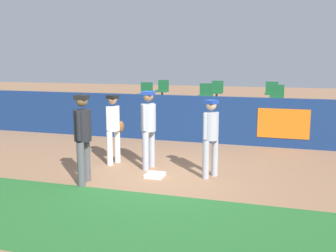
{
  "coord_description": "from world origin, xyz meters",
  "views": [
    {
      "loc": [
        2.73,
        -8.22,
        2.62
      ],
      "look_at": [
        -0.07,
        0.86,
        1.0
      ],
      "focal_mm": 42.06,
      "sensor_mm": 36.0,
      "label": 1
    }
  ],
  "objects_px": {
    "player_coach_visitor": "(211,133)",
    "player_umpire": "(83,133)",
    "seat_back_right": "(272,92)",
    "seat_front_right": "(277,96)",
    "first_base": "(155,175)",
    "player_runner_visitor": "(148,124)",
    "seat_front_center": "(206,94)",
    "seat_front_left": "(146,93)",
    "player_fielder_home": "(113,125)",
    "seat_back_left": "(163,89)",
    "seat_back_center": "(217,90)"
  },
  "relations": [
    {
      "from": "first_base",
      "to": "player_runner_visitor",
      "type": "height_order",
      "value": "player_runner_visitor"
    },
    {
      "from": "first_base",
      "to": "player_fielder_home",
      "type": "height_order",
      "value": "player_fielder_home"
    },
    {
      "from": "player_runner_visitor",
      "to": "seat_front_center",
      "type": "height_order",
      "value": "player_runner_visitor"
    },
    {
      "from": "player_umpire",
      "to": "seat_back_center",
      "type": "relative_size",
      "value": 2.25
    },
    {
      "from": "player_coach_visitor",
      "to": "seat_back_center",
      "type": "bearing_deg",
      "value": -141.91
    },
    {
      "from": "first_base",
      "to": "player_coach_visitor",
      "type": "distance_m",
      "value": 1.58
    },
    {
      "from": "player_coach_visitor",
      "to": "player_umpire",
      "type": "relative_size",
      "value": 0.92
    },
    {
      "from": "seat_front_right",
      "to": "player_coach_visitor",
      "type": "bearing_deg",
      "value": -103.51
    },
    {
      "from": "seat_front_right",
      "to": "player_umpire",
      "type": "bearing_deg",
      "value": -120.27
    },
    {
      "from": "player_runner_visitor",
      "to": "seat_front_left",
      "type": "distance_m",
      "value": 5.18
    },
    {
      "from": "seat_front_right",
      "to": "seat_back_center",
      "type": "bearing_deg",
      "value": 142.26
    },
    {
      "from": "seat_front_right",
      "to": "seat_back_left",
      "type": "distance_m",
      "value": 4.91
    },
    {
      "from": "seat_front_right",
      "to": "seat_back_right",
      "type": "height_order",
      "value": "same"
    },
    {
      "from": "first_base",
      "to": "player_coach_visitor",
      "type": "bearing_deg",
      "value": 16.38
    },
    {
      "from": "player_runner_visitor",
      "to": "player_umpire",
      "type": "xyz_separation_m",
      "value": [
        -0.91,
        -1.51,
        0.01
      ]
    },
    {
      "from": "seat_back_right",
      "to": "seat_front_right",
      "type": "bearing_deg",
      "value": -82.19
    },
    {
      "from": "player_umpire",
      "to": "seat_front_left",
      "type": "height_order",
      "value": "player_umpire"
    },
    {
      "from": "player_umpire",
      "to": "first_base",
      "type": "bearing_deg",
      "value": 116.15
    },
    {
      "from": "seat_front_center",
      "to": "seat_front_left",
      "type": "xyz_separation_m",
      "value": [
        -2.24,
        -0.0,
        -0.0
      ]
    },
    {
      "from": "seat_front_right",
      "to": "seat_back_center",
      "type": "relative_size",
      "value": 1.0
    },
    {
      "from": "seat_back_left",
      "to": "player_coach_visitor",
      "type": "bearing_deg",
      "value": -64.12
    },
    {
      "from": "player_coach_visitor",
      "to": "seat_front_right",
      "type": "relative_size",
      "value": 2.07
    },
    {
      "from": "player_umpire",
      "to": "seat_front_right",
      "type": "relative_size",
      "value": 2.25
    },
    {
      "from": "seat_back_left",
      "to": "player_runner_visitor",
      "type": "bearing_deg",
      "value": -74.94
    },
    {
      "from": "player_umpire",
      "to": "seat_back_right",
      "type": "bearing_deg",
      "value": 148.36
    },
    {
      "from": "seat_back_left",
      "to": "seat_front_center",
      "type": "height_order",
      "value": "same"
    },
    {
      "from": "player_coach_visitor",
      "to": "player_umpire",
      "type": "bearing_deg",
      "value": -34.32
    },
    {
      "from": "seat_front_left",
      "to": "player_runner_visitor",
      "type": "bearing_deg",
      "value": -68.99
    },
    {
      "from": "first_base",
      "to": "player_umpire",
      "type": "xyz_separation_m",
      "value": [
        -1.28,
        -0.89,
        1.06
      ]
    },
    {
      "from": "player_fielder_home",
      "to": "player_runner_visitor",
      "type": "relative_size",
      "value": 0.93
    },
    {
      "from": "first_base",
      "to": "seat_back_right",
      "type": "xyz_separation_m",
      "value": [
        2.17,
        7.25,
        1.37
      ]
    },
    {
      "from": "player_umpire",
      "to": "seat_back_right",
      "type": "relative_size",
      "value": 2.25
    },
    {
      "from": "seat_front_right",
      "to": "seat_front_center",
      "type": "height_order",
      "value": "same"
    },
    {
      "from": "player_coach_visitor",
      "to": "player_umpire",
      "type": "distance_m",
      "value": 2.77
    },
    {
      "from": "player_coach_visitor",
      "to": "seat_back_left",
      "type": "height_order",
      "value": "seat_back_left"
    },
    {
      "from": "player_umpire",
      "to": "player_coach_visitor",
      "type": "bearing_deg",
      "value": 108.01
    },
    {
      "from": "player_runner_visitor",
      "to": "player_coach_visitor",
      "type": "bearing_deg",
      "value": 86.32
    },
    {
      "from": "player_coach_visitor",
      "to": "seat_front_left",
      "type": "distance_m",
      "value": 6.15
    },
    {
      "from": "player_fielder_home",
      "to": "player_coach_visitor",
      "type": "xyz_separation_m",
      "value": [
        2.55,
        -0.42,
        0.0
      ]
    },
    {
      "from": "first_base",
      "to": "seat_back_left",
      "type": "bearing_deg",
      "value": 106.56
    },
    {
      "from": "seat_front_center",
      "to": "first_base",
      "type": "bearing_deg",
      "value": -90.12
    },
    {
      "from": "player_coach_visitor",
      "to": "seat_back_right",
      "type": "relative_size",
      "value": 2.07
    },
    {
      "from": "seat_back_right",
      "to": "first_base",
      "type": "bearing_deg",
      "value": -106.66
    },
    {
      "from": "seat_front_center",
      "to": "seat_back_center",
      "type": "bearing_deg",
      "value": 87.48
    },
    {
      "from": "player_runner_visitor",
      "to": "player_umpire",
      "type": "distance_m",
      "value": 1.77
    },
    {
      "from": "first_base",
      "to": "seat_front_center",
      "type": "xyz_separation_m",
      "value": [
        0.01,
        5.45,
        1.37
      ]
    },
    {
      "from": "player_coach_visitor",
      "to": "seat_front_center",
      "type": "distance_m",
      "value": 5.25
    },
    {
      "from": "player_coach_visitor",
      "to": "seat_front_right",
      "type": "xyz_separation_m",
      "value": [
        1.22,
        5.1,
        0.4
      ]
    },
    {
      "from": "seat_front_center",
      "to": "seat_back_center",
      "type": "xyz_separation_m",
      "value": [
        0.08,
        1.8,
        -0.0
      ]
    },
    {
      "from": "player_umpire",
      "to": "seat_front_center",
      "type": "bearing_deg",
      "value": 159.8
    }
  ]
}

